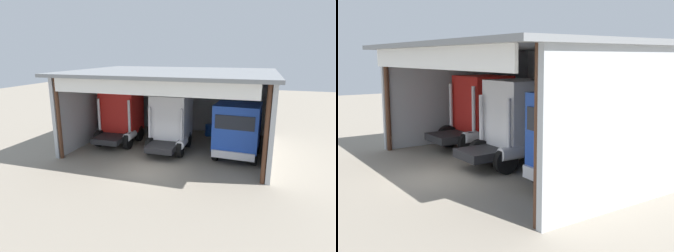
# 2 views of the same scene
# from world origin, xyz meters

# --- Properties ---
(ground_plane) EXTENTS (80.00, 80.00, 0.00)m
(ground_plane) POSITION_xyz_m (0.00, 0.00, 0.00)
(ground_plane) COLOR gray
(ground_plane) RESTS_ON ground
(workshop_shed) EXTENTS (13.10, 10.23, 5.28)m
(workshop_shed) POSITION_xyz_m (0.00, 5.45, 3.64)
(workshop_shed) COLOR #ADB2B7
(workshop_shed) RESTS_ON ground
(truck_red_center_bay) EXTENTS (2.75, 4.28, 3.78)m
(truck_red_center_bay) POSITION_xyz_m (-3.92, 4.36, 2.00)
(truck_red_center_bay) COLOR red
(truck_red_center_bay) RESTS_ON ground
(truck_white_right_bay) EXTENTS (2.55, 4.41, 3.74)m
(truck_white_right_bay) POSITION_xyz_m (0.01, 3.92, 1.99)
(truck_white_right_bay) COLOR white
(truck_white_right_bay) RESTS_ON ground
(truck_blue_center_left_bay) EXTENTS (2.82, 4.68, 3.51)m
(truck_blue_center_left_bay) POSITION_xyz_m (4.41, 3.38, 1.89)
(truck_blue_center_left_bay) COLOR #1E47B7
(truck_blue_center_left_bay) RESTS_ON ground
(oil_drum) EXTENTS (0.58, 0.58, 0.92)m
(oil_drum) POSITION_xyz_m (1.95, 7.91, 0.46)
(oil_drum) COLOR #194CB2
(oil_drum) RESTS_ON ground
(tool_cart) EXTENTS (0.90, 0.60, 1.00)m
(tool_cart) POSITION_xyz_m (-1.94, 8.29, 0.50)
(tool_cart) COLOR #1E59A5
(tool_cart) RESTS_ON ground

